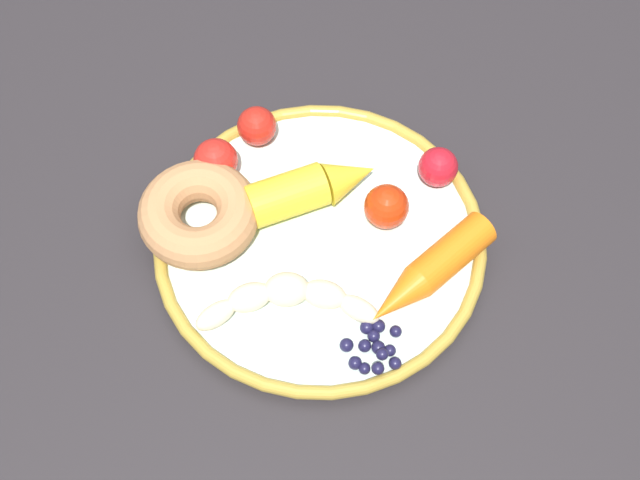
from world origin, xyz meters
name	(u,v)px	position (x,y,z in m)	size (l,w,h in m)	color
ground_plane	(312,420)	(0.00, 0.00, 0.00)	(6.00, 6.00, 0.00)	#5B4A52
dining_table	(308,231)	(0.00, 0.00, 0.63)	(0.98, 0.96, 0.72)	#262225
plate	(320,242)	(0.04, -0.05, 0.73)	(0.30, 0.30, 0.02)	silver
banana	(287,298)	(0.05, -0.12, 0.74)	(0.14, 0.10, 0.03)	beige
carrot_orange	(429,272)	(0.14, -0.04, 0.74)	(0.07, 0.14, 0.03)	orange
carrot_yellow	(314,189)	(0.02, -0.02, 0.75)	(0.10, 0.12, 0.04)	yellow
donut	(199,214)	(-0.06, -0.09, 0.75)	(0.11, 0.11, 0.04)	#B67D4E
blueberry_pile	(373,345)	(0.13, -0.12, 0.74)	(0.05, 0.05, 0.02)	#191638
tomato_near	(216,160)	(-0.08, -0.03, 0.75)	(0.04, 0.04, 0.04)	red
tomato_mid	(385,209)	(0.08, 0.00, 0.75)	(0.04, 0.04, 0.04)	red
tomato_far	(257,126)	(-0.06, 0.02, 0.75)	(0.04, 0.04, 0.04)	red
tomato_extra	(438,167)	(0.10, 0.06, 0.75)	(0.04, 0.04, 0.04)	red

